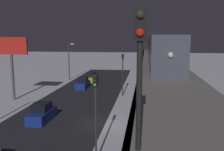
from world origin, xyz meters
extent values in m
plane|color=white|center=(0.00, 0.00, 0.00)|extent=(240.00, 240.00, 0.00)
cube|color=#28282D|center=(4.70, 0.00, 0.00)|extent=(11.00, 84.20, 0.01)
cube|color=gray|center=(-6.68, 0.00, 5.28)|extent=(5.00, 84.20, 0.80)
cube|color=#38383D|center=(-4.30, 0.00, 5.28)|extent=(0.24, 82.51, 0.80)
cylinder|color=gray|center=(-6.68, -35.08, 2.44)|extent=(1.40, 1.40, 4.88)
cylinder|color=gray|center=(-6.68, -21.05, 2.44)|extent=(1.40, 1.40, 4.88)
cylinder|color=gray|center=(-6.68, -7.02, 2.44)|extent=(1.40, 1.40, 4.88)
cylinder|color=gray|center=(-6.68, 7.02, 2.44)|extent=(1.40, 1.40, 4.88)
cube|color=#4C5160|center=(-6.68, -4.47, 7.38)|extent=(2.90, 18.00, 3.40)
cube|color=black|center=(-6.68, -4.47, 7.79)|extent=(2.94, 16.20, 0.90)
cube|color=#4C5160|center=(-6.68, -23.07, 7.38)|extent=(2.90, 18.00, 3.40)
cube|color=black|center=(-6.68, -23.07, 7.79)|extent=(2.94, 16.20, 0.90)
cube|color=#4C5160|center=(-6.68, -41.67, 7.38)|extent=(2.90, 18.00, 3.40)
cube|color=black|center=(-6.68, -41.67, 7.79)|extent=(2.94, 16.20, 0.90)
cube|color=#4C5160|center=(-6.68, -60.27, 7.38)|extent=(2.90, 18.00, 3.40)
cube|color=black|center=(-6.68, -60.27, 7.79)|extent=(2.94, 16.20, 0.90)
sphere|color=white|center=(-6.68, 4.58, 7.55)|extent=(0.44, 0.44, 0.44)
cylinder|color=black|center=(-4.65, 16.88, 7.28)|extent=(0.16, 0.16, 3.20)
cube|color=black|center=(-4.65, 16.88, 9.23)|extent=(0.36, 0.28, 0.90)
sphere|color=#333333|center=(-4.65, 17.04, 9.46)|extent=(0.22, 0.22, 0.22)
sphere|color=red|center=(-4.65, 17.04, 9.00)|extent=(0.22, 0.22, 0.22)
cube|color=gold|center=(6.10, -23.67, 0.55)|extent=(1.80, 4.75, 1.10)
cube|color=black|center=(6.10, -23.67, 1.54)|extent=(1.58, 2.28, 0.87)
cube|color=navy|center=(6.10, -0.22, 0.55)|extent=(1.80, 4.20, 1.10)
cube|color=black|center=(6.10, -0.22, 1.54)|extent=(1.58, 2.01, 0.87)
cube|color=navy|center=(6.10, -17.35, 0.55)|extent=(1.80, 4.13, 1.10)
cube|color=black|center=(6.10, -17.35, 1.54)|extent=(1.58, 1.98, 0.87)
cylinder|color=#2D2D2D|center=(-1.40, 7.35, 2.75)|extent=(0.16, 0.16, 5.50)
cube|color=black|center=(-1.40, 7.35, 5.95)|extent=(0.32, 0.32, 0.90)
sphere|color=black|center=(-1.40, 7.53, 6.25)|extent=(0.20, 0.20, 0.20)
sphere|color=black|center=(-1.40, 7.53, 5.95)|extent=(0.20, 0.20, 0.20)
sphere|color=#19E53F|center=(-1.40, 7.53, 5.65)|extent=(0.20, 0.20, 0.20)
cylinder|color=#2D2D2D|center=(-1.40, -12.57, 2.75)|extent=(0.16, 0.16, 5.50)
cube|color=black|center=(-1.40, -12.57, 5.95)|extent=(0.32, 0.32, 0.90)
sphere|color=black|center=(-1.40, -12.39, 6.25)|extent=(0.20, 0.20, 0.20)
sphere|color=black|center=(-1.40, -12.39, 5.95)|extent=(0.20, 0.20, 0.20)
sphere|color=#19E53F|center=(-1.40, -12.39, 5.65)|extent=(0.20, 0.20, 0.20)
cylinder|color=#4C4C51|center=(13.82, -8.13, 3.25)|extent=(0.36, 0.36, 6.50)
cube|color=red|center=(13.82, -8.13, 7.70)|extent=(4.80, 0.30, 2.40)
cylinder|color=#38383D|center=(11.00, -25.00, 3.75)|extent=(0.20, 0.20, 7.50)
ellipsoid|color=#F4E5B2|center=(10.20, -25.00, 7.50)|extent=(0.90, 0.44, 0.30)
camera|label=1|loc=(-4.81, 23.48, 8.88)|focal=38.85mm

